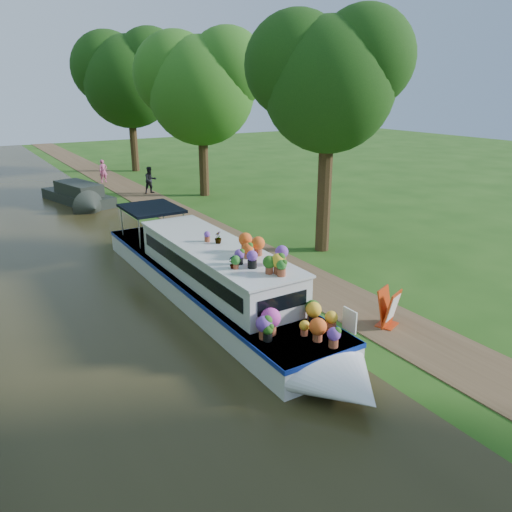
# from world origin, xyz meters

# --- Properties ---
(ground) EXTENTS (100.00, 100.00, 0.00)m
(ground) POSITION_xyz_m (0.00, 0.00, 0.00)
(ground) COLOR #1F4912
(ground) RESTS_ON ground
(canal_water) EXTENTS (10.00, 100.00, 0.02)m
(canal_water) POSITION_xyz_m (-6.00, 0.00, 0.01)
(canal_water) COLOR black
(canal_water) RESTS_ON ground
(towpath) EXTENTS (2.20, 100.00, 0.03)m
(towpath) POSITION_xyz_m (1.20, 0.00, 0.01)
(towpath) COLOR #503C25
(towpath) RESTS_ON ground
(plant_boat) EXTENTS (2.29, 13.52, 2.23)m
(plant_boat) POSITION_xyz_m (-2.25, 0.52, 0.85)
(plant_boat) COLOR silver
(plant_boat) RESTS_ON canal_water
(tree_near_overhang) EXTENTS (5.52, 5.28, 8.99)m
(tree_near_overhang) POSITION_xyz_m (3.79, 3.06, 6.60)
(tree_near_overhang) COLOR black
(tree_near_overhang) RESTS_ON ground
(tree_near_mid) EXTENTS (6.90, 6.60, 9.40)m
(tree_near_mid) POSITION_xyz_m (4.48, 15.08, 6.44)
(tree_near_mid) COLOR black
(tree_near_mid) RESTS_ON ground
(tree_near_far) EXTENTS (7.59, 7.26, 10.30)m
(tree_near_far) POSITION_xyz_m (3.98, 26.09, 7.05)
(tree_near_far) COLOR black
(tree_near_far) RESTS_ON ground
(second_boat) EXTENTS (3.00, 6.42, 1.18)m
(second_boat) POSITION_xyz_m (-2.47, 16.56, 0.48)
(second_boat) COLOR black
(second_boat) RESTS_ON canal_water
(sandwich_board) EXTENTS (0.70, 0.72, 1.04)m
(sandwich_board) POSITION_xyz_m (1.05, -3.24, 0.50)
(sandwich_board) COLOR #B2300C
(sandwich_board) RESTS_ON towpath
(pedestrian_pink) EXTENTS (0.59, 0.42, 1.53)m
(pedestrian_pink) POSITION_xyz_m (0.50, 22.30, 0.79)
(pedestrian_pink) COLOR #C3508E
(pedestrian_pink) RESTS_ON towpath
(pedestrian_dark) EXTENTS (0.82, 0.65, 1.62)m
(pedestrian_dark) POSITION_xyz_m (1.90, 17.10, 0.84)
(pedestrian_dark) COLOR black
(pedestrian_dark) RESTS_ON towpath
(verge_plant) EXTENTS (0.45, 0.40, 0.44)m
(verge_plant) POSITION_xyz_m (-0.54, -0.46, 0.22)
(verge_plant) COLOR #1B5B23
(verge_plant) RESTS_ON ground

